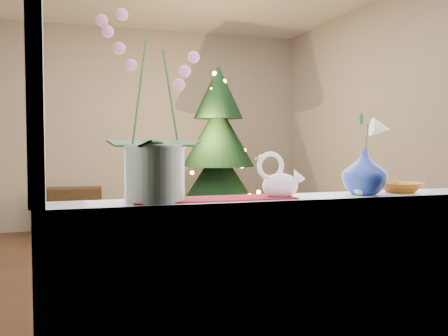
# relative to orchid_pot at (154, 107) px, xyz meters

# --- Properties ---
(ground) EXTENTS (5.00, 5.00, 0.00)m
(ground) POSITION_rel_orchid_pot_xyz_m (0.63, 2.37, -1.31)
(ground) COLOR #342015
(ground) RESTS_ON ground
(wall_back) EXTENTS (4.50, 0.10, 2.70)m
(wall_back) POSITION_rel_orchid_pot_xyz_m (0.63, 4.87, 0.04)
(wall_back) COLOR #BBB1A4
(wall_back) RESTS_ON ground
(wall_front) EXTENTS (4.50, 0.10, 2.70)m
(wall_front) POSITION_rel_orchid_pot_xyz_m (0.63, -0.13, 0.04)
(wall_front) COLOR #BBB1A4
(wall_front) RESTS_ON ground
(wall_right) EXTENTS (0.10, 5.00, 2.70)m
(wall_right) POSITION_rel_orchid_pot_xyz_m (2.88, 2.37, 0.04)
(wall_right) COLOR #BBB1A4
(wall_right) RESTS_ON ground
(window_apron) EXTENTS (2.20, 0.08, 0.88)m
(window_apron) POSITION_rel_orchid_pot_xyz_m (0.63, -0.09, -0.87)
(window_apron) COLOR white
(window_apron) RESTS_ON ground
(windowsill) EXTENTS (2.20, 0.26, 0.04)m
(windowsill) POSITION_rel_orchid_pot_xyz_m (0.63, -0.00, -0.41)
(windowsill) COLOR white
(windowsill) RESTS_ON window_apron
(window_frame) EXTENTS (2.22, 0.06, 1.60)m
(window_frame) POSITION_rel_orchid_pot_xyz_m (0.63, -0.10, 0.39)
(window_frame) COLOR white
(window_frame) RESTS_ON windowsill
(runner) EXTENTS (0.70, 0.20, 0.01)m
(runner) POSITION_rel_orchid_pot_xyz_m (0.25, -0.00, -0.39)
(runner) COLOR maroon
(runner) RESTS_ON windowsill
(orchid_pot) EXTENTS (0.30, 0.30, 0.78)m
(orchid_pot) POSITION_rel_orchid_pot_xyz_m (0.00, 0.00, 0.00)
(orchid_pot) COLOR white
(orchid_pot) RESTS_ON windowsill
(swan) EXTENTS (0.24, 0.16, 0.19)m
(swan) POSITION_rel_orchid_pot_xyz_m (0.55, -0.02, -0.29)
(swan) COLOR white
(swan) RESTS_ON windowsill
(blue_vase) EXTENTS (0.30, 0.30, 0.24)m
(blue_vase) POSITION_rel_orchid_pot_xyz_m (0.98, -0.02, -0.27)
(blue_vase) COLOR navy
(blue_vase) RESTS_ON windowsill
(lily) EXTENTS (0.13, 0.08, 0.18)m
(lily) POSITION_rel_orchid_pot_xyz_m (0.98, -0.02, -0.05)
(lily) COLOR beige
(lily) RESTS_ON blue_vase
(paperweight) EXTENTS (0.09, 0.09, 0.07)m
(paperweight) POSITION_rel_orchid_pot_xyz_m (0.94, -0.05, -0.35)
(paperweight) COLOR silver
(paperweight) RESTS_ON windowsill
(amber_dish) EXTENTS (0.20, 0.20, 0.04)m
(amber_dish) POSITION_rel_orchid_pot_xyz_m (1.20, 0.01, -0.37)
(amber_dish) COLOR #A85C14
(amber_dish) RESTS_ON windowsill
(xmas_tree) EXTENTS (1.44, 1.44, 2.08)m
(xmas_tree) POSITION_rel_orchid_pot_xyz_m (1.39, 3.68, -0.27)
(xmas_tree) COLOR black
(xmas_tree) RESTS_ON ground
(side_table) EXTENTS (0.79, 0.43, 0.58)m
(side_table) POSITION_rel_orchid_pot_xyz_m (-0.30, 4.62, -1.02)
(side_table) COLOR black
(side_table) RESTS_ON ground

